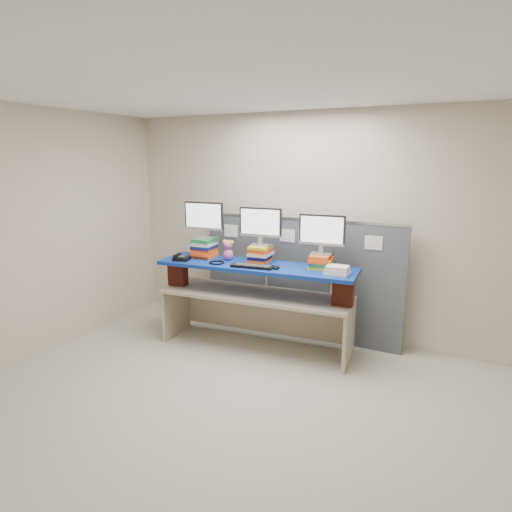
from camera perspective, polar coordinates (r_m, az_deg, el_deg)
The scene contains 18 objects.
room at distance 3.67m, azimuth -3.92°, elevation -0.24°, with size 5.00×4.00×2.80m.
cubicle_partition at distance 5.39m, azimuth 5.70°, elevation -2.90°, with size 2.60×0.06×1.53m.
desk at distance 5.09m, azimuth 0.00°, elevation -6.44°, with size 2.29×0.83×0.68m.
brick_pier_left at distance 5.41m, azimuth -10.38°, elevation -2.26°, with size 0.22×0.12×0.31m, color maroon.
brick_pier_right at distance 4.69m, azimuth 11.57°, elevation -4.68°, with size 0.22×0.12×0.31m, color maroon.
blue_board at distance 4.96m, azimuth 0.00°, elevation -1.36°, with size 2.33×0.58×0.04m, color navy.
book_stack_left at distance 5.34m, azimuth -6.84°, elevation 1.13°, with size 0.28×0.33×0.24m.
book_stack_center at distance 5.04m, azimuth 0.58°, elevation 0.29°, with size 0.27×0.31×0.20m.
book_stack_right at distance 4.83m, azimuth 8.66°, elevation -0.71°, with size 0.29×0.32×0.15m.
monitor_left at distance 5.27m, azimuth -6.96°, elevation 5.08°, with size 0.51×0.16×0.45m.
monitor_center at distance 4.97m, azimuth 0.61°, elevation 4.26°, with size 0.51×0.16×0.45m.
monitor_right at distance 4.77m, azimuth 8.78°, elevation 3.16°, with size 0.51×0.16×0.45m.
keyboard at distance 4.82m, azimuth -0.48°, elevation -1.36°, with size 0.49×0.22×0.03m.
mouse at distance 4.75m, azimuth 2.77°, elevation -1.55°, with size 0.06×0.11×0.03m, color black.
desk_phone at distance 5.23m, azimuth -9.96°, elevation -0.26°, with size 0.21×0.20×0.08m.
headset at distance 5.03m, azimuth -5.25°, elevation -0.86°, with size 0.18×0.18×0.02m, color black.
plush_toy at distance 5.15m, azimuth -3.72°, elevation 0.83°, with size 0.15×0.11×0.25m.
binder_stack at distance 4.61m, azimuth 10.81°, elevation -1.87°, with size 0.25×0.20×0.09m.
Camera 1 is at (1.80, -3.09, 2.23)m, focal length 30.00 mm.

